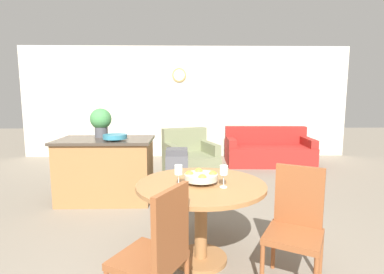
# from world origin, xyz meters

# --- Properties ---
(wall_back) EXTENTS (8.00, 0.09, 2.70)m
(wall_back) POSITION_xyz_m (-0.00, 5.64, 1.35)
(wall_back) COLOR beige
(wall_back) RESTS_ON ground_plane
(dining_table) EXTENTS (1.17, 1.17, 0.74)m
(dining_table) POSITION_xyz_m (0.13, 0.80, 0.58)
(dining_table) COLOR #9E6B3D
(dining_table) RESTS_ON ground_plane
(dining_chair_near_left) EXTENTS (0.57, 0.57, 0.95)m
(dining_chair_near_left) POSITION_xyz_m (-0.19, 0.05, 0.52)
(dining_chair_near_left) COLOR brown
(dining_chair_near_left) RESTS_ON ground_plane
(dining_chair_near_right) EXTENTS (0.57, 0.57, 0.95)m
(dining_chair_near_right) POSITION_xyz_m (0.88, 0.47, 0.52)
(dining_chair_near_right) COLOR brown
(dining_chair_near_right) RESTS_ON ground_plane
(fruit_bowl) EXTENTS (0.30, 0.30, 0.11)m
(fruit_bowl) POSITION_xyz_m (0.13, 0.80, 0.80)
(fruit_bowl) COLOR #B7B29E
(fruit_bowl) RESTS_ON dining_table
(wine_glass_left) EXTENTS (0.07, 0.07, 0.19)m
(wine_glass_left) POSITION_xyz_m (-0.07, 0.69, 0.89)
(wine_glass_left) COLOR silver
(wine_glass_left) RESTS_ON dining_table
(wine_glass_right) EXTENTS (0.07, 0.07, 0.19)m
(wine_glass_right) POSITION_xyz_m (0.32, 0.67, 0.89)
(wine_glass_right) COLOR silver
(wine_glass_right) RESTS_ON dining_table
(kitchen_island) EXTENTS (1.34, 0.81, 0.91)m
(kitchen_island) POSITION_xyz_m (-1.16, 2.47, 0.46)
(kitchen_island) COLOR #9E6B3D
(kitchen_island) RESTS_ON ground_plane
(teal_bowl) EXTENTS (0.33, 0.33, 0.08)m
(teal_bowl) POSITION_xyz_m (-0.98, 2.30, 0.96)
(teal_bowl) COLOR teal
(teal_bowl) RESTS_ON kitchen_island
(potted_plant) EXTENTS (0.31, 0.31, 0.43)m
(potted_plant) POSITION_xyz_m (-1.26, 2.64, 1.15)
(potted_plant) COLOR #4C4C51
(potted_plant) RESTS_ON kitchen_island
(trash_bin) EXTENTS (0.33, 0.31, 0.74)m
(trash_bin) POSITION_xyz_m (-0.13, 2.54, 0.37)
(trash_bin) COLOR #56565B
(trash_bin) RESTS_ON ground_plane
(couch) EXTENTS (1.88, 1.03, 0.81)m
(couch) POSITION_xyz_m (1.84, 4.73, 0.28)
(couch) COLOR maroon
(couch) RESTS_ON ground_plane
(armchair) EXTENTS (1.15, 1.16, 0.87)m
(armchair) POSITION_xyz_m (0.07, 3.88, 0.29)
(armchair) COLOR #7A7F5B
(armchair) RESTS_ON ground_plane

